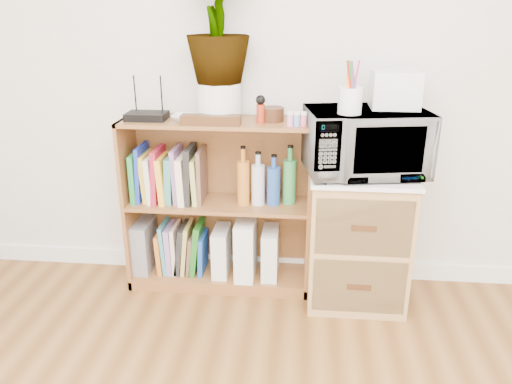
# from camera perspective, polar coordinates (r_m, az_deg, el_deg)

# --- Properties ---
(skirting_board) EXTENTS (4.00, 0.02, 0.10)m
(skirting_board) POSITION_cam_1_polar(r_m,az_deg,el_deg) (3.01, 3.03, -8.31)
(skirting_board) COLOR white
(skirting_board) RESTS_ON ground
(bookshelf) EXTENTS (1.00, 0.30, 0.95)m
(bookshelf) POSITION_cam_1_polar(r_m,az_deg,el_deg) (2.74, -4.28, -1.57)
(bookshelf) COLOR brown
(bookshelf) RESTS_ON ground
(wicker_unit) EXTENTS (0.50, 0.45, 0.70)m
(wicker_unit) POSITION_cam_1_polar(r_m,az_deg,el_deg) (2.70, 11.48, -5.19)
(wicker_unit) COLOR #9E7542
(wicker_unit) RESTS_ON ground
(microwave) EXTENTS (0.63, 0.48, 0.32)m
(microwave) POSITION_cam_1_polar(r_m,az_deg,el_deg) (2.51, 12.36, 5.62)
(microwave) COLOR silver
(microwave) RESTS_ON wicker_unit
(pen_cup) EXTENTS (0.11, 0.11, 0.12)m
(pen_cup) POSITION_cam_1_polar(r_m,az_deg,el_deg) (2.36, 10.70, 10.23)
(pen_cup) COLOR white
(pen_cup) RESTS_ON microwave
(small_appliance) EXTENTS (0.23, 0.19, 0.18)m
(small_appliance) POSITION_cam_1_polar(r_m,az_deg,el_deg) (2.54, 15.61, 11.22)
(small_appliance) COLOR white
(small_appliance) RESTS_ON microwave
(router) EXTENTS (0.21, 0.14, 0.04)m
(router) POSITION_cam_1_polar(r_m,az_deg,el_deg) (2.66, -12.37, 8.48)
(router) COLOR black
(router) RESTS_ON bookshelf
(white_bowl) EXTENTS (0.13, 0.13, 0.03)m
(white_bowl) POSITION_cam_1_polar(r_m,az_deg,el_deg) (2.59, -8.17, 8.40)
(white_bowl) COLOR silver
(white_bowl) RESTS_ON bookshelf
(plant_pot) EXTENTS (0.22, 0.22, 0.19)m
(plant_pot) POSITION_cam_1_polar(r_m,az_deg,el_deg) (2.59, -4.22, 10.29)
(plant_pot) COLOR silver
(plant_pot) RESTS_ON bookshelf
(potted_plant) EXTENTS (0.32, 0.32, 0.57)m
(potted_plant) POSITION_cam_1_polar(r_m,az_deg,el_deg) (2.55, -4.45, 18.73)
(potted_plant) COLOR #2F7633
(potted_plant) RESTS_ON plant_pot
(trinket_box) EXTENTS (0.30, 0.07, 0.05)m
(trinket_box) POSITION_cam_1_polar(r_m,az_deg,el_deg) (2.49, -5.20, 8.21)
(trinket_box) COLOR #331C0D
(trinket_box) RESTS_ON bookshelf
(kokeshi_doll) EXTENTS (0.04, 0.04, 0.09)m
(kokeshi_doll) POSITION_cam_1_polar(r_m,az_deg,el_deg) (2.51, 0.52, 8.94)
(kokeshi_doll) COLOR #9F2A13
(kokeshi_doll) RESTS_ON bookshelf
(wooden_bowl) EXTENTS (0.12, 0.12, 0.07)m
(wooden_bowl) POSITION_cam_1_polar(r_m,az_deg,el_deg) (2.56, 1.86, 8.87)
(wooden_bowl) COLOR #341C0E
(wooden_bowl) RESTS_ON bookshelf
(paint_jars) EXTENTS (0.12, 0.04, 0.06)m
(paint_jars) POSITION_cam_1_polar(r_m,az_deg,el_deg) (2.46, 4.69, 8.23)
(paint_jars) COLOR pink
(paint_jars) RESTS_ON bookshelf
(file_box) EXTENTS (0.09, 0.23, 0.29)m
(file_box) POSITION_cam_1_polar(r_m,az_deg,el_deg) (2.95, -12.59, -5.93)
(file_box) COLOR slate
(file_box) RESTS_ON bookshelf
(magazine_holder_left) EXTENTS (0.09, 0.21, 0.27)m
(magazine_holder_left) POSITION_cam_1_polar(r_m,az_deg,el_deg) (2.84, -3.96, -6.72)
(magazine_holder_left) COLOR silver
(magazine_holder_left) RESTS_ON bookshelf
(magazine_holder_mid) EXTENTS (0.11, 0.27, 0.34)m
(magazine_holder_mid) POSITION_cam_1_polar(r_m,az_deg,el_deg) (2.81, -1.16, -6.26)
(magazine_holder_mid) COLOR white
(magazine_holder_mid) RESTS_ON bookshelf
(magazine_holder_right) EXTENTS (0.09, 0.22, 0.28)m
(magazine_holder_right) POSITION_cam_1_polar(r_m,az_deg,el_deg) (2.81, 1.64, -6.92)
(magazine_holder_right) COLOR silver
(magazine_holder_right) RESTS_ON bookshelf
(cookbooks) EXTENTS (0.38, 0.20, 0.31)m
(cookbooks) POSITION_cam_1_polar(r_m,az_deg,el_deg) (2.74, -9.92, 1.78)
(cookbooks) COLOR #227F3C
(cookbooks) RESTS_ON bookshelf
(liquor_bottles) EXTENTS (0.39, 0.07, 0.31)m
(liquor_bottles) POSITION_cam_1_polar(r_m,az_deg,el_deg) (2.64, 2.22, 1.65)
(liquor_bottles) COLOR #C37224
(liquor_bottles) RESTS_ON bookshelf
(lower_books) EXTENTS (0.27, 0.19, 0.30)m
(lower_books) POSITION_cam_1_polar(r_m,az_deg,el_deg) (2.89, -8.42, -6.37)
(lower_books) COLOR #C36922
(lower_books) RESTS_ON bookshelf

